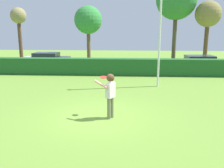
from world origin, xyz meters
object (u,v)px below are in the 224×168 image
object	(u,v)px
lamppost	(160,21)
maple_tree	(208,15)
frisbee	(103,77)
parked_car_white	(199,62)
willow_tree	(88,20)
person	(110,91)
parked_car_silver	(46,59)
birch_tree	(176,0)
bare_elm_tree	(19,18)

from	to	relation	value
lamppost	maple_tree	xyz separation A→B (m)	(6.24, 11.76, 0.90)
frisbee	parked_car_white	size ratio (longest dim) A/B	0.06
parked_car_white	willow_tree	size ratio (longest dim) A/B	0.78
person	parked_car_white	world-z (taller)	person
person	frisbee	size ratio (longest dim) A/B	6.96
willow_tree	maple_tree	size ratio (longest dim) A/B	0.89
person	willow_tree	xyz separation A→B (m)	(-3.07, 14.60, 3.04)
lamppost	maple_tree	distance (m)	13.34
parked_car_silver	birch_tree	bearing A→B (deg)	21.91
person	parked_car_white	xyz separation A→B (m)	(6.60, 11.62, -0.41)
lamppost	parked_car_white	bearing A→B (deg)	55.65
parked_car_silver	willow_tree	distance (m)	5.27
person	frisbee	xyz separation A→B (m)	(-0.31, 0.51, 0.43)
bare_elm_tree	willow_tree	distance (m)	8.26
birch_tree	parked_car_white	bearing A→B (deg)	-82.16
parked_car_silver	willow_tree	bearing A→B (deg)	18.60
person	lamppost	distance (m)	6.75
person	lamppost	xyz separation A→B (m)	(2.50, 5.64, 2.74)
parked_car_white	bare_elm_tree	xyz separation A→B (m)	(-17.48, 5.62, 3.75)
lamppost	maple_tree	bearing A→B (deg)	62.04
lamppost	bare_elm_tree	distance (m)	17.73
frisbee	lamppost	bearing A→B (deg)	61.29
frisbee	birch_tree	distance (m)	19.43
parked_car_white	willow_tree	bearing A→B (deg)	162.86
person	bare_elm_tree	bearing A→B (deg)	122.27
frisbee	birch_tree	size ratio (longest dim) A/B	0.03
parked_car_silver	willow_tree	size ratio (longest dim) A/B	0.76
bare_elm_tree	birch_tree	world-z (taller)	birch_tree
lamppost	birch_tree	size ratio (longest dim) A/B	0.83
person	bare_elm_tree	distance (m)	20.66
person	frisbee	world-z (taller)	person
willow_tree	bare_elm_tree	bearing A→B (deg)	161.36
parked_car_silver	birch_tree	size ratio (longest dim) A/B	0.49
frisbee	parked_car_silver	distance (m)	14.42
bare_elm_tree	birch_tree	size ratio (longest dim) A/B	0.65
parked_car_silver	maple_tree	size ratio (longest dim) A/B	0.68
parked_car_white	birch_tree	xyz separation A→B (m)	(-0.93, 6.74, 5.66)
person	birch_tree	world-z (taller)	birch_tree
person	parked_car_silver	distance (m)	14.99
frisbee	willow_tree	distance (m)	14.60
willow_tree	birch_tree	distance (m)	9.76
lamppost	willow_tree	xyz separation A→B (m)	(-5.57, 8.97, 0.30)
willow_tree	person	bearing A→B (deg)	-78.14
frisbee	lamppost	distance (m)	6.29
birch_tree	maple_tree	bearing A→B (deg)	-17.48
lamppost	birch_tree	bearing A→B (deg)	76.04
lamppost	parked_car_silver	xyz separation A→B (m)	(-9.34, 7.70, -3.16)
frisbee	person	bearing A→B (deg)	-58.91
maple_tree	willow_tree	bearing A→B (deg)	-166.71
parked_car_white	birch_tree	distance (m)	8.85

